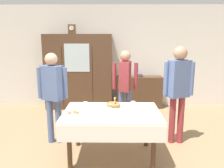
{
  "coord_description": "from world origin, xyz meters",
  "views": [
    {
      "loc": [
        0.04,
        -3.53,
        1.87
      ],
      "look_at": [
        0.0,
        0.2,
        1.1
      ],
      "focal_mm": 36.29,
      "sensor_mm": 36.0,
      "label": 1
    }
  ],
  "objects": [
    {
      "name": "tea_cup_mid_left",
      "position": [
        -0.04,
        -0.21,
        0.78
      ],
      "size": [
        0.13,
        0.13,
        0.06
      ],
      "color": "white",
      "rests_on": "dining_table"
    },
    {
      "name": "person_by_cabinet",
      "position": [
        1.15,
        0.29,
        1.06
      ],
      "size": [
        0.52,
        0.33,
        1.72
      ],
      "color": "#933338",
      "rests_on": "ground"
    },
    {
      "name": "wall_cabinet",
      "position": [
        -0.9,
        2.35,
        0.97
      ],
      "size": [
        1.74,
        0.46,
        1.95
      ],
      "color": "#4C3321",
      "rests_on": "ground"
    },
    {
      "name": "person_behind_table_left",
      "position": [
        0.26,
        1.01,
        0.98
      ],
      "size": [
        0.52,
        0.39,
        1.61
      ],
      "color": "slate",
      "rests_on": "ground"
    },
    {
      "name": "spoon_near_right",
      "position": [
        -0.28,
        0.01,
        0.75
      ],
      "size": [
        0.12,
        0.02,
        0.01
      ],
      "color": "silver",
      "rests_on": "dining_table"
    },
    {
      "name": "tea_cup_far_left",
      "position": [
        -0.55,
        -0.11,
        0.78
      ],
      "size": [
        0.13,
        0.13,
        0.06
      ],
      "color": "white",
      "rests_on": "dining_table"
    },
    {
      "name": "tea_cup_far_right",
      "position": [
        0.42,
        -0.27,
        0.77
      ],
      "size": [
        0.13,
        0.13,
        0.06
      ],
      "color": "silver",
      "rests_on": "dining_table"
    },
    {
      "name": "book_stack",
      "position": [
        0.72,
        2.4,
        0.89
      ],
      "size": [
        0.14,
        0.21,
        0.09
      ],
      "color": "#3D754C",
      "rests_on": "bookshelf_low"
    },
    {
      "name": "pastry_plate",
      "position": [
        -0.57,
        -0.34,
        0.76
      ],
      "size": [
        0.28,
        0.28,
        0.05
      ],
      "color": "white",
      "rests_on": "dining_table"
    },
    {
      "name": "bread_basket",
      "position": [
        0.02,
        0.05,
        0.78
      ],
      "size": [
        0.24,
        0.24,
        0.16
      ],
      "color": "#9E7542",
      "rests_on": "dining_table"
    },
    {
      "name": "tea_cup_near_left",
      "position": [
        -0.45,
        0.1,
        0.78
      ],
      "size": [
        0.13,
        0.13,
        0.06
      ],
      "color": "white",
      "rests_on": "dining_table"
    },
    {
      "name": "bookshelf_low",
      "position": [
        0.72,
        2.41,
        0.42
      ],
      "size": [
        1.19,
        0.35,
        0.84
      ],
      "color": "#4C3321",
      "rests_on": "ground"
    },
    {
      "name": "spoon_back_edge",
      "position": [
        0.28,
        -0.23,
        0.75
      ],
      "size": [
        0.12,
        0.02,
        0.01
      ],
      "color": "silver",
      "rests_on": "dining_table"
    },
    {
      "name": "spoon_mid_right",
      "position": [
        0.28,
        -0.47,
        0.75
      ],
      "size": [
        0.12,
        0.02,
        0.01
      ],
      "color": "silver",
      "rests_on": "dining_table"
    },
    {
      "name": "person_near_right_end",
      "position": [
        -1.03,
        0.28,
        0.98
      ],
      "size": [
        0.52,
        0.33,
        1.61
      ],
      "color": "slate",
      "rests_on": "ground"
    },
    {
      "name": "mantel_clock",
      "position": [
        -1.04,
        2.35,
        2.07
      ],
      "size": [
        0.18,
        0.11,
        0.24
      ],
      "color": "brown",
      "rests_on": "wall_cabinet"
    },
    {
      "name": "dining_table",
      "position": [
        0.0,
        -0.23,
        0.64
      ],
      "size": [
        1.48,
        1.0,
        0.75
      ],
      "color": "#4C3321",
      "rests_on": "ground"
    },
    {
      "name": "ground_plane",
      "position": [
        0.0,
        0.0,
        0.0
      ],
      "size": [
        12.0,
        12.0,
        0.0
      ],
      "primitive_type": "plane",
      "color": "#997A56",
      "rests_on": "ground"
    },
    {
      "name": "tea_cup_front_edge",
      "position": [
        -0.05,
        -0.52,
        0.78
      ],
      "size": [
        0.13,
        0.13,
        0.06
      ],
      "color": "white",
      "rests_on": "dining_table"
    },
    {
      "name": "back_wall",
      "position": [
        0.0,
        2.65,
        1.35
      ],
      "size": [
        6.4,
        0.1,
        2.7
      ],
      "primitive_type": "cube",
      "color": "silver",
      "rests_on": "ground"
    },
    {
      "name": "tea_cup_near_right",
      "position": [
        0.36,
        0.14,
        0.78
      ],
      "size": [
        0.13,
        0.13,
        0.06
      ],
      "color": "silver",
      "rests_on": "dining_table"
    }
  ]
}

